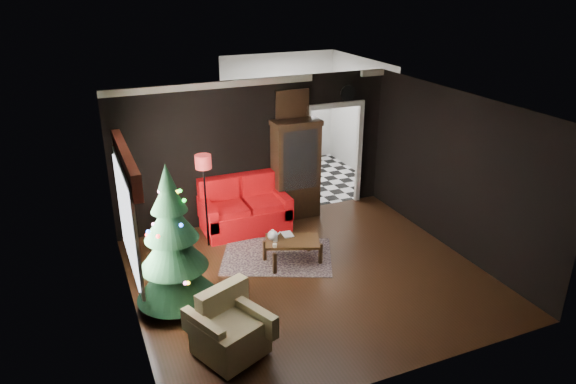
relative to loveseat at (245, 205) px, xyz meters
name	(u,v)px	position (x,y,z in m)	size (l,w,h in m)	color
floor	(310,276)	(0.40, -2.05, -0.50)	(5.50, 5.50, 0.00)	black
ceiling	(313,108)	(0.40, -2.05, 2.30)	(5.50, 5.50, 0.00)	white
wall_back	(256,151)	(0.40, 0.45, 0.90)	(5.50, 5.50, 0.00)	black
wall_front	(406,277)	(0.40, -4.55, 0.90)	(5.50, 5.50, 0.00)	black
wall_left	(126,229)	(-2.35, -2.05, 0.90)	(5.50, 5.50, 0.00)	black
wall_right	(455,173)	(3.15, -2.05, 0.90)	(5.50, 5.50, 0.00)	black
doorway	(333,157)	(2.10, 0.45, 0.55)	(1.10, 0.10, 2.10)	silver
left_window	(127,219)	(-2.31, -1.85, 0.95)	(0.05, 1.60, 1.40)	white
valance	(126,162)	(-2.23, -1.85, 1.77)	(0.12, 2.10, 0.35)	maroon
kitchen_floor	(303,180)	(2.10, 1.95, -0.50)	(3.00, 3.00, 0.00)	silver
kitchen_window	(279,98)	(2.10, 3.40, 1.20)	(0.70, 0.06, 0.70)	white
rug	(277,256)	(0.16, -1.23, -0.49)	(1.87, 1.36, 0.01)	#644157
loveseat	(245,205)	(0.00, 0.00, 0.00)	(1.70, 0.90, 1.00)	maroon
curio_cabinet	(296,171)	(1.15, 0.22, 0.45)	(0.90, 0.45, 1.90)	black
floor_lamp	(206,203)	(-0.84, -0.36, 0.33)	(0.30, 0.30, 1.79)	black
christmas_tree	(173,243)	(-1.75, -2.03, 0.55)	(1.17, 1.17, 2.23)	#0D3514
armchair	(230,326)	(-1.36, -3.39, -0.04)	(0.80, 0.80, 0.82)	tan
coffee_table	(292,251)	(0.33, -1.51, -0.28)	(0.91, 0.54, 0.41)	black
teapot	(273,235)	(0.02, -1.38, 0.01)	(0.20, 0.20, 0.19)	white
cup_a	(275,239)	(0.05, -1.42, -0.05)	(0.08, 0.08, 0.07)	white
cup_b	(275,245)	(-0.04, -1.62, -0.05)	(0.07, 0.07, 0.06)	silver
book	(283,229)	(0.24, -1.29, 0.04)	(0.18, 0.02, 0.24)	#92815E
wall_clock	(348,93)	(2.35, 0.40, 1.88)	(0.32, 0.32, 0.06)	silver
painting	(292,105)	(1.15, 0.41, 1.75)	(0.62, 0.05, 0.52)	#A37437
kitchen_counter	(283,148)	(2.10, 3.15, -0.05)	(1.80, 0.60, 0.90)	silver
kitchen_table	(296,171)	(1.80, 1.65, -0.12)	(0.70, 0.70, 0.75)	brown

